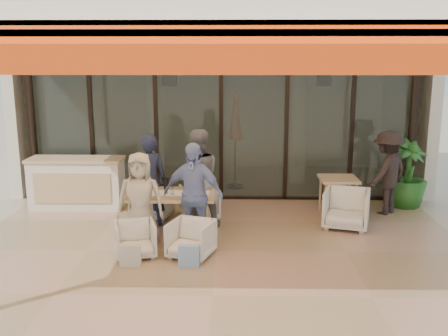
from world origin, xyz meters
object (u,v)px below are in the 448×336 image
Objects in this scene: dining_table at (170,196)px; diner_grey at (197,179)px; chair_near_right at (191,237)px; diner_navy at (149,181)px; chair_far_left at (155,203)px; side_table at (338,183)px; chair_far_right at (199,201)px; chair_near_left at (135,238)px; host_counter at (77,183)px; diner_periwinkle at (193,195)px; standing_woman at (387,173)px; potted_palm at (407,173)px; diner_cream at (140,200)px; side_chair at (346,207)px.

diner_grey is (0.43, 0.44, 0.20)m from dining_table.
diner_navy reaches higher than chair_near_right.
side_table is at bearing -163.74° from chair_far_left.
chair_far_right is 1.15× the size of chair_near_left.
chair_near_right is (0.43, -0.96, -0.37)m from dining_table.
host_counter is 3.09× the size of chair_near_left.
chair_far_left is 1.72m from diner_periwinkle.
diner_grey reaches higher than standing_woman.
dining_table is 1.06× the size of potted_palm.
potted_palm is at bearing -173.09° from diner_navy.
chair_near_left is (-0.41, -0.96, -0.39)m from dining_table.
diner_grey is 3.66m from standing_woman.
side_table is at bearing -3.85° from host_counter.
chair_far_left is 3.49m from side_table.
diner_navy reaches higher than host_counter.
chair_far_right is 1.68m from diner_cream.
chair_near_right is 0.39× the size of standing_woman.
chair_far_left is at bearing -176.09° from side_table.
side_chair is at bearing -176.07° from chair_far_left.
chair_near_right is at bearing 74.84° from chair_far_right.
diner_periwinkle is at bearing -151.72° from potted_palm.
side_table is at bearing 47.95° from diner_periwinkle.
chair_near_left is 3.74m from side_chair.
chair_near_left is 0.36× the size of diner_periwinkle.
diner_grey reaches higher than host_counter.
chair_near_left is 0.42× the size of potted_palm.
side_chair is (3.47, -0.51, 0.09)m from chair_far_left.
side_table is (3.47, 0.24, 0.34)m from chair_far_left.
chair_far_right is at bearing -167.65° from chair_far_left.
diner_periwinkle is (0.43, -0.46, 0.15)m from dining_table.
dining_table is 0.99× the size of diner_cream.
side_chair is (2.63, 1.39, 0.08)m from chair_near_right.
chair_near_left is 0.37× the size of standing_woman.
chair_far_left is 0.99× the size of chair_near_left.
diner_grey is at bearing -162.85° from side_chair.
diner_grey reaches higher than chair_far_right.
diner_grey reaches higher than diner_navy.
host_counter is at bearing -41.33° from diner_navy.
host_counter is at bearing -177.98° from potted_palm.
dining_table is 3.10m from side_chair.
diner_periwinkle is 2.15× the size of side_chair.
chair_far_right is at bearing -168.82° from potted_palm.
diner_cream is (0.00, -1.40, 0.46)m from chair_far_left.
diner_periwinkle is at bearing -46.97° from dining_table.
side_chair is (3.47, 0.89, -0.37)m from diner_cream.
chair_near_right is 4.94m from potted_palm.
side_chair is 1.33m from standing_woman.
host_counter is 1.05× the size of diner_grey.
diner_cream is 0.84m from diner_periwinkle.
chair_near_left is 4.09m from side_table.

